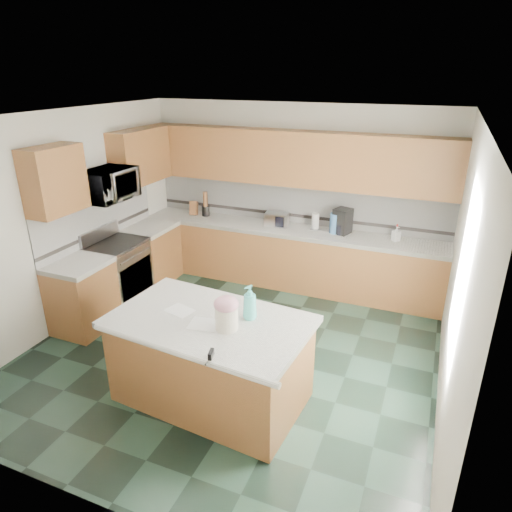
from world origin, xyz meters
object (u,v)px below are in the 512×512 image
at_px(soap_bottle_island, 250,302).
at_px(toaster_oven, 277,219).
at_px(knife_block, 194,208).
at_px(island_base, 211,362).
at_px(island_top, 209,322).
at_px(treat_jar, 227,318).
at_px(coffee_maker, 342,221).

relative_size(soap_bottle_island, toaster_oven, 1.01).
bearing_deg(knife_block, island_base, -73.55).
height_order(island_top, treat_jar, treat_jar).
distance_m(island_base, coffee_maker, 3.06).
xyz_separation_m(island_top, knife_block, (-1.79, 2.89, 0.14)).
distance_m(toaster_oven, coffee_maker, 1.00).
height_order(soap_bottle_island, toaster_oven, soap_bottle_island).
distance_m(knife_block, coffee_maker, 2.43).
relative_size(soap_bottle_island, coffee_maker, 0.95).
height_order(treat_jar, coffee_maker, coffee_maker).
bearing_deg(knife_block, coffee_maker, -14.70).
height_order(soap_bottle_island, coffee_maker, coffee_maker).
xyz_separation_m(island_base, knife_block, (-1.79, 2.89, 0.60)).
bearing_deg(soap_bottle_island, island_base, -133.45).
bearing_deg(toaster_oven, island_top, -90.75).
bearing_deg(treat_jar, coffee_maker, 102.17).
relative_size(island_base, coffee_maker, 4.92).
bearing_deg(knife_block, island_top, -73.55).
bearing_deg(treat_jar, island_base, 178.54).
bearing_deg(toaster_oven, knife_block, 172.17).
distance_m(treat_jar, knife_block, 3.60).
height_order(island_top, soap_bottle_island, soap_bottle_island).
bearing_deg(knife_block, toaster_oven, -15.40).
distance_m(soap_bottle_island, coffee_maker, 2.77).
bearing_deg(island_top, treat_jar, -16.29).
height_order(soap_bottle_island, knife_block, soap_bottle_island).
xyz_separation_m(treat_jar, coffee_maker, (0.41, 3.01, 0.07)).
bearing_deg(toaster_oven, coffee_maker, -6.11).
relative_size(island_top, soap_bottle_island, 5.46).
xyz_separation_m(soap_bottle_island, toaster_oven, (-0.71, 2.73, -0.07)).
height_order(island_top, toaster_oven, toaster_oven).
bearing_deg(island_base, toaster_oven, 102.10).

